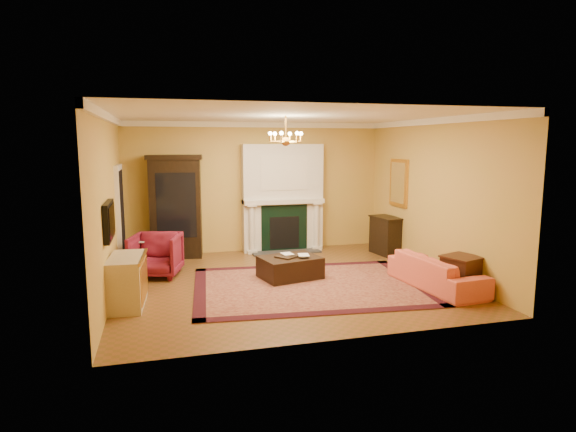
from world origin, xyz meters
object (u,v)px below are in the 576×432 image
object	(u,v)px
leather_ottoman	(290,267)
console_table	(386,236)
pedestal_table	(141,253)
wingback_armchair	(156,253)
coral_sofa	(437,266)
end_table	(461,275)
china_cabinet	(176,209)
commode	(127,281)

from	to	relation	value
leather_ottoman	console_table	bearing A→B (deg)	14.31
pedestal_table	wingback_armchair	bearing A→B (deg)	-54.76
wingback_armchair	coral_sofa	distance (m)	5.18
end_table	leather_ottoman	world-z (taller)	end_table
coral_sofa	console_table	xyz separation A→B (m)	(0.32, 2.61, 0.03)
china_cabinet	leather_ottoman	distance (m)	3.17
pedestal_table	leather_ottoman	world-z (taller)	pedestal_table
china_cabinet	pedestal_table	size ratio (longest dim) A/B	3.41
commode	console_table	distance (m)	5.93
console_table	wingback_armchair	bearing A→B (deg)	178.12
wingback_armchair	pedestal_table	size ratio (longest dim) A/B	1.41
wingback_armchair	commode	world-z (taller)	wingback_armchair
end_table	leather_ottoman	bearing A→B (deg)	148.65
coral_sofa	console_table	bearing A→B (deg)	-12.26
commode	coral_sofa	bearing A→B (deg)	-0.69
pedestal_table	console_table	world-z (taller)	console_table
end_table	pedestal_table	bearing A→B (deg)	152.16
commode	coral_sofa	world-z (taller)	commode
coral_sofa	console_table	size ratio (longest dim) A/B	2.35
wingback_armchair	leather_ottoman	distance (m)	2.57
pedestal_table	coral_sofa	bearing A→B (deg)	-25.96
china_cabinet	end_table	distance (m)	6.05
console_table	pedestal_table	bearing A→B (deg)	173.37
pedestal_table	coral_sofa	size ratio (longest dim) A/B	0.33
leather_ottoman	coral_sofa	bearing A→B (deg)	-41.01
console_table	leather_ottoman	size ratio (longest dim) A/B	0.78
pedestal_table	console_table	bearing A→B (deg)	1.60
pedestal_table	end_table	size ratio (longest dim) A/B	1.06
china_cabinet	pedestal_table	xyz separation A→B (m)	(-0.74, -1.08, -0.72)
pedestal_table	leather_ottoman	size ratio (longest dim) A/B	0.60
china_cabinet	coral_sofa	size ratio (longest dim) A/B	1.11
pedestal_table	leather_ottoman	xyz separation A→B (m)	(2.72, -1.23, -0.16)
wingback_armchair	console_table	distance (m)	5.11
end_table	leather_ottoman	distance (m)	3.04
coral_sofa	end_table	bearing A→B (deg)	-148.36
commode	china_cabinet	bearing A→B (deg)	78.22
wingback_armchair	end_table	distance (m)	5.56
pedestal_table	commode	world-z (taller)	commode
china_cabinet	pedestal_table	distance (m)	1.49
china_cabinet	console_table	size ratio (longest dim) A/B	2.60
china_cabinet	console_table	world-z (taller)	china_cabinet
end_table	wingback_armchair	bearing A→B (deg)	154.54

